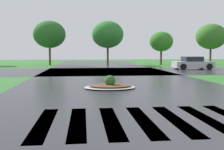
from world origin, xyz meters
The scene contains 6 objects.
asphalt_roadway centered at (0.00, 10.00, 0.00)m, with size 11.68×80.00×0.01m, color #2B2B30.
asphalt_cross_road centered at (0.00, 22.84, 0.00)m, with size 90.00×10.51×0.01m, color #2B2B30.
crosswalk_stripes centered at (0.00, 4.14, 0.00)m, with size 6.75×3.48×0.01m.
median_island centered at (-0.73, 10.74, 0.14)m, with size 2.65×2.10×0.68m.
car_white_sedan centered at (9.60, 24.84, 0.63)m, with size 4.24×2.12×1.35m.
background_treeline centered at (-1.36, 34.77, 4.03)m, with size 42.89×5.42×6.16m.
Camera 1 is at (-2.08, -3.05, 1.91)m, focal length 43.31 mm.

